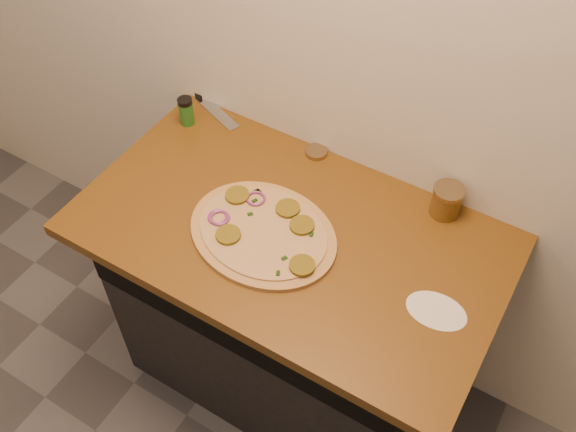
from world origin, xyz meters
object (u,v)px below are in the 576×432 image
Objects in this scene: salsa_jar at (446,201)px; spice_shaker at (186,111)px; pizza at (263,232)px; chefs_knife at (204,100)px.

salsa_jar is 0.99× the size of spice_shaker.
pizza is 5.02× the size of salsa_jar.
salsa_jar reaches higher than pizza.
pizza is 1.61× the size of chefs_knife.
chefs_knife is at bearing 141.29° from pizza.
chefs_knife is 0.88m from salsa_jar.
salsa_jar is at bearing 40.03° from pizza.
spice_shaker is (-0.46, 0.27, 0.04)m from pizza.
salsa_jar is (0.88, -0.05, 0.04)m from chefs_knife.
pizza is at bearing -38.71° from chefs_knife.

